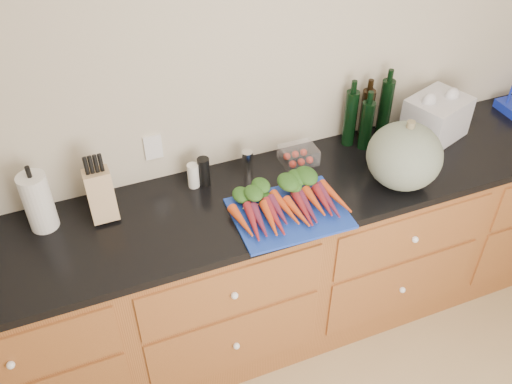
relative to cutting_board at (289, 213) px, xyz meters
name	(u,v)px	position (x,y,z in m)	size (l,w,h in m)	color
wall_back	(275,83)	(0.13, 0.48, 0.35)	(4.10, 0.05, 2.60)	beige
cabinets	(296,259)	(0.13, 0.16, -0.50)	(3.60, 0.64, 0.90)	brown
countertop	(301,189)	(0.13, 0.16, -0.03)	(3.64, 0.62, 0.04)	black
cutting_board	(289,213)	(0.00, 0.00, 0.00)	(0.48, 0.37, 0.01)	#1635A6
carrots	(286,202)	(0.00, 0.04, 0.03)	(0.47, 0.32, 0.06)	#D74819
squash	(404,156)	(0.56, 0.01, 0.15)	(0.34, 0.34, 0.30)	#566454
paper_towel	(38,202)	(-0.99, 0.32, 0.13)	(0.12, 0.12, 0.26)	silver
knife_block	(101,195)	(-0.74, 0.30, 0.10)	(0.11, 0.11, 0.22)	tan
grinder_salt	(193,176)	(-0.32, 0.34, 0.05)	(0.05, 0.05, 0.12)	silver
grinder_pepper	(204,171)	(-0.27, 0.34, 0.06)	(0.06, 0.06, 0.14)	black
canister_chrome	(248,162)	(-0.06, 0.34, 0.05)	(0.05, 0.05, 0.12)	silver
tomato_box	(298,155)	(0.20, 0.33, 0.03)	(0.17, 0.13, 0.08)	white
bottles	(367,116)	(0.59, 0.37, 0.14)	(0.26, 0.13, 0.31)	black
grocery_bag	(436,117)	(0.94, 0.28, 0.10)	(0.29, 0.23, 0.21)	silver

